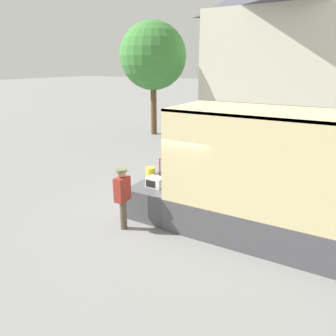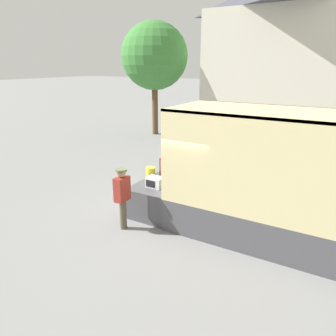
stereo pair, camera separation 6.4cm
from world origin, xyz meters
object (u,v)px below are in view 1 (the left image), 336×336
at_px(street_tree, 153,56).
at_px(worker_person, 122,193).
at_px(microwave, 155,182).
at_px(orange_bucket, 150,173).
at_px(portable_generator, 173,170).

bearing_deg(street_tree, worker_person, -61.01).
xyz_separation_m(microwave, orange_bucket, (-0.48, 0.48, 0.04)).
bearing_deg(microwave, orange_bucket, 134.96).
bearing_deg(worker_person, street_tree, 118.99).
bearing_deg(microwave, street_tree, 122.99).
distance_m(microwave, orange_bucket, 0.68).
relative_size(portable_generator, worker_person, 0.41).
xyz_separation_m(orange_bucket, worker_person, (0.17, -1.59, -0.05)).
xyz_separation_m(portable_generator, orange_bucket, (-0.54, -0.45, -0.05)).
height_order(microwave, orange_bucket, orange_bucket).
bearing_deg(worker_person, orange_bucket, 96.02).
bearing_deg(worker_person, microwave, 74.28).
bearing_deg(orange_bucket, microwave, -45.04).
bearing_deg(microwave, portable_generator, 86.41).
height_order(microwave, worker_person, worker_person).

